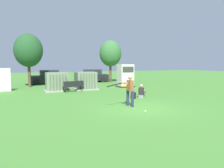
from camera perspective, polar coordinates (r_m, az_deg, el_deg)
ground_plane at (r=11.85m, az=6.89°, el=-6.35°), size 96.00×96.00×0.00m
transformer_west at (r=19.24m, az=-14.47°, el=0.50°), size 2.10×1.70×1.62m
transformer_mid_west at (r=19.86m, az=-6.99°, el=0.79°), size 2.10×1.70×1.62m
generator_enclosure at (r=21.86m, az=3.56°, el=2.18°), size 1.60×1.40×2.30m
park_bench at (r=18.53m, az=-10.22°, el=-0.39°), size 1.84×0.77×0.92m
batter at (r=12.11m, az=4.61°, el=-1.39°), size 1.61×0.72×1.74m
sports_ball at (r=10.94m, az=8.84°, el=-7.15°), size 0.09×0.09×0.09m
seated_spectator at (r=15.36m, az=7.84°, el=-2.18°), size 0.73×0.75×0.96m
backpack at (r=14.85m, az=5.66°, el=-3.06°), size 0.33×0.37×0.44m
tree_left at (r=23.32m, az=-21.31°, el=8.27°), size 2.80×2.80×5.36m
tree_center_left at (r=27.32m, az=-0.42°, el=8.10°), size 2.76×2.76×5.28m
parked_car_leftmost at (r=26.37m, az=-16.58°, el=1.72°), size 4.23×1.98×1.62m
parked_car_left_of_center at (r=27.70m, az=-5.44°, el=2.10°), size 4.33×2.20×1.62m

